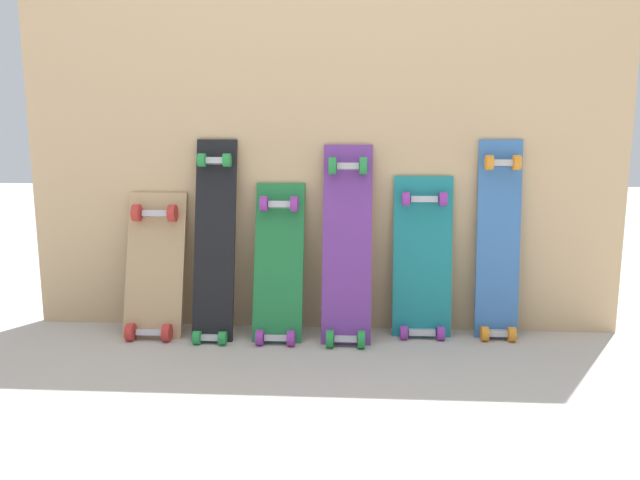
# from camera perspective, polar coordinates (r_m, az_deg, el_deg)

# --- Properties ---
(ground_plane) EXTENTS (12.00, 12.00, 0.00)m
(ground_plane) POSITION_cam_1_polar(r_m,az_deg,el_deg) (2.68, 0.09, -8.01)
(ground_plane) COLOR #B2AAA0
(plywood_wall_panel) EXTENTS (2.40, 0.04, 1.73)m
(plywood_wall_panel) POSITION_cam_1_polar(r_m,az_deg,el_deg) (2.61, 0.20, 10.85)
(plywood_wall_panel) COLOR tan
(plywood_wall_panel) RESTS_ON ground
(skateboard_natural) EXTENTS (0.23, 0.25, 0.63)m
(skateboard_natural) POSITION_cam_1_polar(r_m,az_deg,el_deg) (2.68, -14.40, -2.81)
(skateboard_natural) COLOR tan
(skateboard_natural) RESTS_ON ground
(skateboard_black) EXTENTS (0.16, 0.27, 0.85)m
(skateboard_black) POSITION_cam_1_polar(r_m,az_deg,el_deg) (2.58, -9.31, -0.76)
(skateboard_black) COLOR black
(skateboard_black) RESTS_ON ground
(skateboard_green) EXTENTS (0.19, 0.27, 0.67)m
(skateboard_green) POSITION_cam_1_polar(r_m,az_deg,el_deg) (2.55, -3.69, -2.72)
(skateboard_green) COLOR #1E7238
(skateboard_green) RESTS_ON ground
(skateboard_purple) EXTENTS (0.19, 0.28, 0.82)m
(skateboard_purple) POSITION_cam_1_polar(r_m,az_deg,el_deg) (2.51, 2.39, -1.07)
(skateboard_purple) COLOR #6B338C
(skateboard_purple) RESTS_ON ground
(skateboard_teal) EXTENTS (0.23, 0.16, 0.70)m
(skateboard_teal) POSITION_cam_1_polar(r_m,az_deg,el_deg) (2.60, 9.02, -2.24)
(skateboard_teal) COLOR #197A7F
(skateboard_teal) RESTS_ON ground
(skateboard_blue) EXTENTS (0.17, 0.16, 0.84)m
(skateboard_blue) POSITION_cam_1_polar(r_m,az_deg,el_deg) (2.63, 15.47, -0.72)
(skateboard_blue) COLOR #386BAD
(skateboard_blue) RESTS_ON ground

